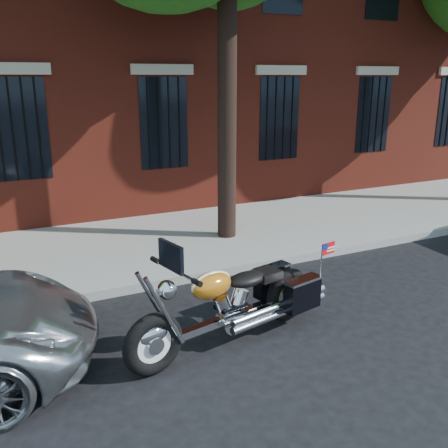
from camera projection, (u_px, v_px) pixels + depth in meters
name	position (u px, v px, depth m)	size (l,w,h in m)	color
ground	(283.00, 304.00, 7.32)	(120.00, 120.00, 0.00)	black
curb	(240.00, 268.00, 8.49)	(40.00, 0.16, 0.15)	gray
sidewalk	(197.00, 237.00, 10.11)	(40.00, 3.60, 0.15)	gray
motorcycle	(237.00, 304.00, 6.16)	(2.98, 1.22, 1.49)	black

